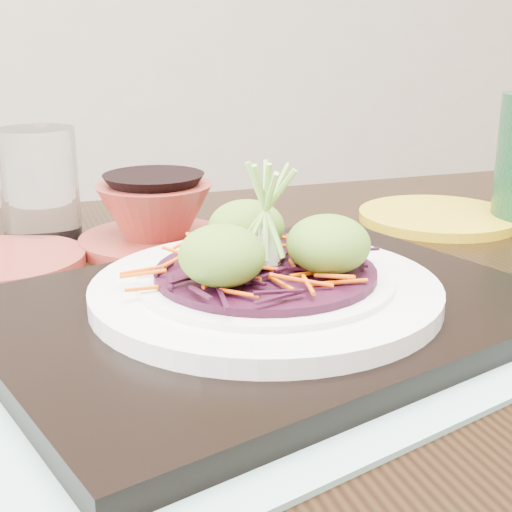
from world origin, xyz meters
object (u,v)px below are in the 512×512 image
object	(u,v)px
water_glass	(39,184)
yellow_plate	(438,217)
terracotta_side_plate	(5,261)
terracotta_bowl_set	(155,219)
dining_table	(262,444)
white_plate	(265,289)
serving_tray	(265,311)

from	to	relation	value
water_glass	yellow_plate	world-z (taller)	water_glass
terracotta_side_plate	terracotta_bowl_set	size ratio (longest dim) A/B	0.88
dining_table	yellow_plate	distance (m)	0.37
white_plate	dining_table	bearing A→B (deg)	79.23
dining_table	serving_tray	xyz separation A→B (m)	(-0.00, -0.01, 0.12)
terracotta_bowl_set	terracotta_side_plate	bearing A→B (deg)	-174.70
terracotta_side_plate	water_glass	bearing A→B (deg)	65.44
terracotta_side_plate	water_glass	size ratio (longest dim) A/B	1.28
terracotta_bowl_set	water_glass	bearing A→B (deg)	144.16
serving_tray	terracotta_bowl_set	bearing A→B (deg)	82.58
yellow_plate	serving_tray	bearing A→B (deg)	-143.58
dining_table	white_plate	world-z (taller)	white_plate
white_plate	water_glass	size ratio (longest dim) A/B	2.22
terracotta_bowl_set	serving_tray	bearing A→B (deg)	-81.95
water_glass	yellow_plate	bearing A→B (deg)	-11.47
white_plate	serving_tray	bearing A→B (deg)	-90.00
dining_table	terracotta_bowl_set	xyz separation A→B (m)	(-0.03, 0.21, 0.14)
serving_tray	water_glass	bearing A→B (deg)	98.86
terracotta_side_plate	yellow_plate	size ratio (longest dim) A/B	0.82
dining_table	terracotta_side_plate	bearing A→B (deg)	132.47
dining_table	serving_tray	world-z (taller)	serving_tray
white_plate	terracotta_side_plate	xyz separation A→B (m)	(-0.18, 0.21, -0.02)
serving_tray	terracotta_side_plate	bearing A→B (deg)	114.27
white_plate	water_glass	xyz separation A→B (m)	(-0.14, 0.30, 0.03)
serving_tray	terracotta_side_plate	size ratio (longest dim) A/B	2.67
white_plate	terracotta_bowl_set	bearing A→B (deg)	98.05
white_plate	terracotta_bowl_set	xyz separation A→B (m)	(-0.03, 0.23, -0.00)
dining_table	water_glass	world-z (taller)	water_glass
dining_table	terracotta_bowl_set	world-z (taller)	terracotta_bowl_set
water_glass	terracotta_bowl_set	distance (m)	0.13
terracotta_bowl_set	yellow_plate	bearing A→B (deg)	-2.02
dining_table	white_plate	size ratio (longest dim) A/B	5.21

